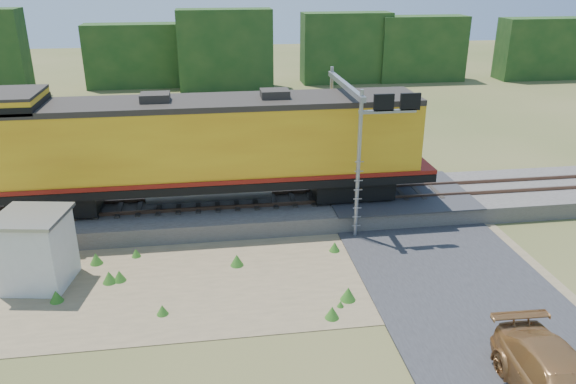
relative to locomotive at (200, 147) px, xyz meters
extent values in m
plane|color=#475123|center=(2.46, -6.00, -3.63)|extent=(140.00, 140.00, 0.00)
cube|color=slate|center=(2.46, 0.00, -3.23)|extent=(70.00, 5.00, 0.80)
cube|color=brown|center=(2.46, -0.72, -2.75)|extent=(70.00, 0.10, 0.16)
cube|color=brown|center=(2.46, 0.72, -2.75)|extent=(70.00, 0.10, 0.16)
cube|color=#8C7754|center=(0.46, -5.50, -3.62)|extent=(26.00, 8.00, 0.03)
cube|color=#38383A|center=(9.46, 0.00, -2.80)|extent=(7.00, 5.20, 0.06)
cube|color=#38383A|center=(9.46, 16.00, -3.59)|extent=(7.00, 24.00, 0.08)
cube|color=#173A15|center=(2.46, 32.00, -0.38)|extent=(36.00, 3.00, 6.50)
cube|color=black|center=(-6.51, 0.00, -2.20)|extent=(3.78, 2.41, 0.94)
cube|color=black|center=(7.13, 0.00, -2.20)|extent=(3.78, 2.41, 0.94)
cube|color=black|center=(0.31, 0.00, -1.54)|extent=(20.98, 3.15, 0.38)
cylinder|color=gray|center=(0.31, 0.00, -2.04)|extent=(5.77, 1.26, 1.26)
cube|color=yellow|center=(0.31, 0.00, 0.28)|extent=(19.41, 3.04, 3.25)
cube|color=maroon|center=(0.31, 0.00, -1.22)|extent=(20.98, 3.20, 0.19)
cube|color=#28231E|center=(0.31, 0.00, 2.03)|extent=(19.41, 3.10, 0.25)
cube|color=yellow|center=(-7.88, 0.00, 2.27)|extent=(2.73, 3.04, 0.73)
cube|color=#28231E|center=(-7.88, 0.00, 2.68)|extent=(2.73, 3.10, 0.13)
cube|color=black|center=(-7.88, 0.00, 2.22)|extent=(2.78, 3.10, 0.37)
cube|color=#28231E|center=(-1.79, 0.00, 2.27)|extent=(1.26, 1.05, 0.47)
cube|color=#28231E|center=(3.45, 0.00, 2.27)|extent=(1.26, 1.05, 0.47)
cube|color=silver|center=(-6.16, -4.99, -2.25)|extent=(2.55, 2.55, 2.76)
cube|color=gray|center=(-6.16, -4.99, -0.82)|extent=(2.80, 2.80, 0.13)
cylinder|color=gray|center=(6.67, -2.80, -0.32)|extent=(0.17, 0.17, 6.62)
cylinder|color=gray|center=(6.67, 2.80, -0.32)|extent=(0.17, 0.17, 6.62)
cube|color=gray|center=(6.67, 0.00, 2.61)|extent=(0.24, 6.20, 0.24)
cube|color=gray|center=(7.81, -2.80, 2.04)|extent=(2.46, 0.14, 0.14)
cube|color=black|center=(7.62, -2.80, 2.42)|extent=(0.85, 0.14, 0.71)
cube|color=black|center=(8.75, -2.80, 2.42)|extent=(0.85, 0.14, 0.71)
camera|label=1|loc=(0.44, -24.71, 7.61)|focal=35.00mm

